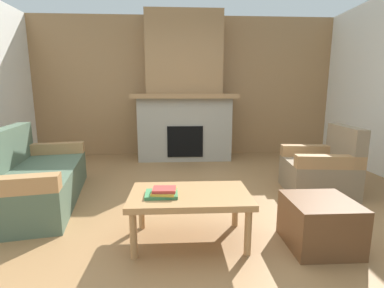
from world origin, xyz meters
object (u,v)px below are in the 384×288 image
fireplace (184,97)px  armchair (321,170)px  coffee_table (190,199)px  couch (31,179)px  ottoman (319,223)px

fireplace → armchair: bearing=-50.4°
coffee_table → armchair: bearing=32.5°
couch → armchair: (3.48, 0.17, 0.01)m
couch → ottoman: 3.02m
armchair → coffee_table: (-1.71, -1.09, 0.08)m
couch → armchair: 3.49m
fireplace → armchair: size_ratio=3.18×
couch → coffee_table: couch is taller
armchair → coffee_table: 2.03m
fireplace → couch: (-1.81, -2.19, -0.88)m
couch → armchair: size_ratio=2.27×
couch → fireplace: bearing=50.5°
coffee_table → ottoman: 1.08m
coffee_table → ottoman: coffee_table is taller
fireplace → ottoman: (1.02, -3.26, -0.96)m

